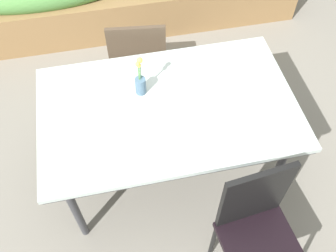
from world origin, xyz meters
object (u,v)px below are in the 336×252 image
object	(u,v)px
chair_near_right	(257,228)
chair_far_side	(138,54)
dining_table	(168,112)
flower_vase	(140,82)

from	to	relation	value
chair_near_right	chair_far_side	bearing A→B (deg)	-80.94
dining_table	chair_near_right	world-z (taller)	chair_near_right
chair_near_right	flower_vase	bearing A→B (deg)	-68.25
chair_near_right	chair_far_side	world-z (taller)	chair_near_right
chair_near_right	flower_vase	xyz separation A→B (m)	(-0.47, 0.89, 0.31)
dining_table	flower_vase	world-z (taller)	flower_vase
chair_near_right	chair_far_side	distance (m)	1.55
chair_near_right	chair_far_side	size ratio (longest dim) A/B	1.11
dining_table	chair_near_right	xyz separation A→B (m)	(0.34, -0.75, -0.17)
dining_table	chair_far_side	bearing A→B (deg)	95.54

